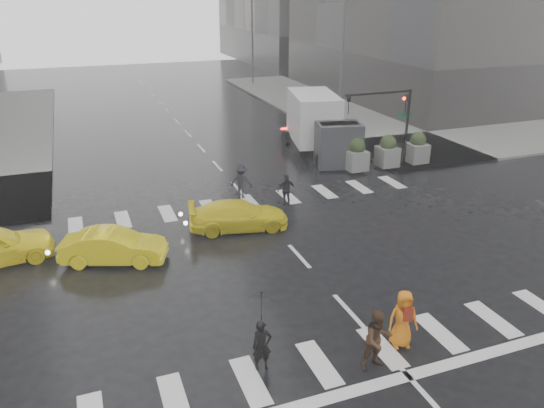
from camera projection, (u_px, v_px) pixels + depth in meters
name	position (u px, v px, depth m)	size (l,w,h in m)	color
ground	(299.00, 256.00, 20.44)	(120.00, 120.00, 0.00)	black
sidewalk_ne	(437.00, 118.00, 41.96)	(35.00, 35.00, 0.15)	slate
road_markings	(299.00, 256.00, 20.44)	(18.00, 48.00, 0.01)	silver
traffic_signal_pole	(393.00, 113.00, 29.12)	(4.45, 0.42, 4.50)	black
street_lamp_near	(340.00, 59.00, 37.73)	(2.15, 0.22, 9.00)	#59595B
street_lamp_far	(251.00, 37.00, 55.07)	(2.15, 0.22, 9.00)	#59595B
planter_west	(356.00, 155.00, 29.47)	(1.10, 1.10, 1.80)	slate
planter_mid	(387.00, 152.00, 30.12)	(1.10, 1.10, 1.80)	slate
planter_east	(417.00, 148.00, 30.78)	(1.10, 1.10, 1.80)	slate
pedestrian_black	(262.00, 316.00, 13.79)	(1.03, 1.05, 2.43)	black
pedestrian_brown	(378.00, 340.00, 14.15)	(0.85, 0.66, 1.75)	#402816
pedestrian_orange	(403.00, 319.00, 15.03)	(0.97, 0.76, 1.76)	orange
pedestrian_far_a	(287.00, 190.00, 24.97)	(0.92, 0.56, 1.57)	black
pedestrian_far_b	(241.00, 181.00, 25.88)	(1.09, 0.60, 1.68)	black
taxi_mid	(114.00, 247.00, 19.79)	(1.35, 3.86, 1.27)	#FFE90D
taxi_rear	(239.00, 215.00, 22.59)	(1.72, 3.73, 1.22)	#FFE90D
box_truck	(320.00, 124.00, 32.14)	(2.58, 6.87, 3.65)	silver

